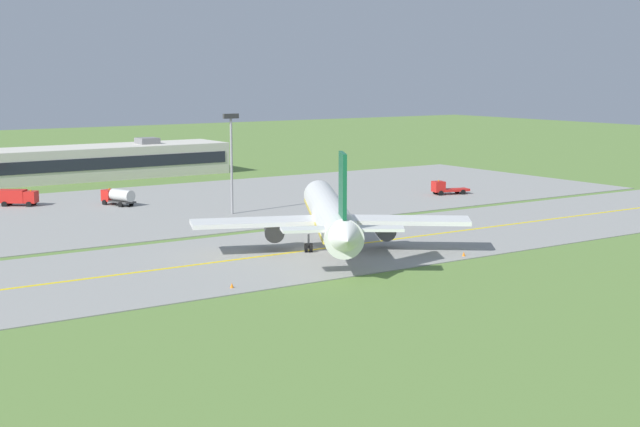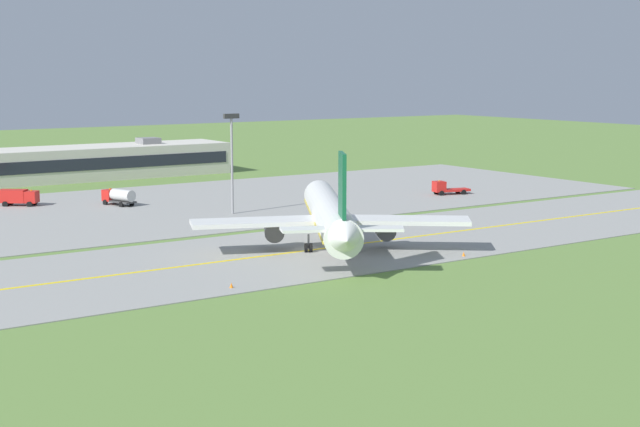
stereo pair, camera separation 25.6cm
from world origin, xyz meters
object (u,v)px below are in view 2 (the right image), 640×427
Objects in this scene: airplane_lead at (330,215)px; apron_light_mast at (232,151)px; service_truck_baggage at (446,188)px; service_truck_fuel at (18,197)px; service_truck_catering at (119,196)px.

apron_light_mast reaches higher than airplane_lead.
service_truck_baggage is (43.98, 29.26, -2.95)m from airplane_lead.
service_truck_fuel is (-63.92, 27.10, 0.35)m from service_truck_baggage.
airplane_lead reaches higher than service_truck_catering.
service_truck_baggage is 1.12× the size of service_truck_fuel.
service_truck_catering reaches higher than service_truck_baggage.
service_truck_fuel is at bearing 132.59° from apron_light_mast.
airplane_lead is 52.91m from service_truck_baggage.
apron_light_mast is at bearing -58.95° from service_truck_catering.
service_truck_fuel is 0.41× the size of apron_light_mast.
service_truck_fuel reaches higher than service_truck_baggage.
apron_light_mast is (3.75, 30.58, 5.19)m from airplane_lead.
airplane_lead is at bearing -81.97° from service_truck_catering.
apron_light_mast reaches higher than service_truck_catering.
airplane_lead is 48.64m from service_truck_catering.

